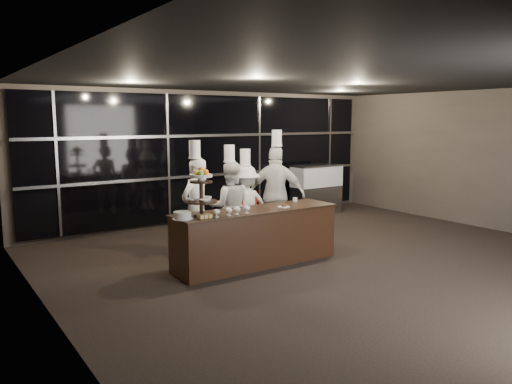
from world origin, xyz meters
TOP-DOWN VIEW (x-y plane):
  - room at (0.00, 0.00)m, footprint 10.00×10.00m
  - window_wall at (0.00, 4.94)m, footprint 8.60×0.10m
  - buffet_counter at (-1.22, 1.50)m, footprint 2.84×0.74m
  - display_stand at (-2.22, 1.50)m, footprint 0.48×0.48m
  - compotes at (-1.81, 1.28)m, footprint 0.65×0.11m
  - layer_cake at (-2.56, 1.45)m, footprint 0.30×0.30m
  - pastry_squares at (-2.26, 1.33)m, footprint 0.19×0.13m
  - small_plate at (-0.73, 1.40)m, footprint 0.20×0.20m
  - chef_cup at (-0.21, 1.75)m, footprint 0.08×0.08m
  - display_case at (2.52, 4.30)m, footprint 1.29×0.57m
  - chef_a at (-1.82, 2.47)m, footprint 0.74×0.62m
  - chef_b at (-1.11, 2.50)m, footprint 0.98×0.90m
  - chef_c at (-0.73, 2.58)m, footprint 1.03×0.65m
  - chef_d at (-0.08, 2.49)m, footprint 1.09×1.10m

SIDE VIEW (x-z plane):
  - buffet_counter at x=-1.22m, z-range 0.01..0.93m
  - display_case at x=2.52m, z-range 0.07..1.31m
  - chef_c at x=-0.73m, z-range -0.14..1.69m
  - chef_b at x=-1.11m, z-range -0.14..1.78m
  - chef_a at x=-1.82m, z-range -0.12..1.89m
  - small_plate at x=-0.73m, z-range 0.91..0.96m
  - pastry_squares at x=-2.26m, z-range 0.92..0.97m
  - chef_d at x=-0.08m, z-range -0.14..2.03m
  - chef_cup at x=-0.21m, z-range 0.92..0.99m
  - layer_cake at x=-2.56m, z-range 0.92..1.03m
  - compotes at x=-1.81m, z-range 0.94..1.06m
  - display_stand at x=-2.22m, z-range 0.97..1.71m
  - room at x=0.00m, z-range -3.50..6.50m
  - window_wall at x=0.00m, z-range 0.10..2.90m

